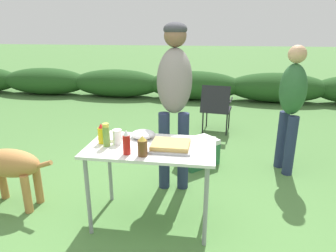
# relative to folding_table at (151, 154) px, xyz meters

# --- Properties ---
(ground_plane) EXTENTS (60.00, 60.00, 0.00)m
(ground_plane) POSITION_rel_folding_table_xyz_m (0.00, 0.00, -0.66)
(ground_plane) COLOR #4C7A3D
(shrub_hedge) EXTENTS (14.40, 0.90, 0.70)m
(shrub_hedge) POSITION_rel_folding_table_xyz_m (0.00, 5.09, -0.31)
(shrub_hedge) COLOR #234C1E
(shrub_hedge) RESTS_ON ground
(folding_table) EXTENTS (1.10, 0.64, 0.74)m
(folding_table) POSITION_rel_folding_table_xyz_m (0.00, 0.00, 0.00)
(folding_table) COLOR silver
(folding_table) RESTS_ON ground
(food_tray) EXTENTS (0.35, 0.30, 0.06)m
(food_tray) POSITION_rel_folding_table_xyz_m (0.18, -0.04, 0.10)
(food_tray) COLOR #9E9EA3
(food_tray) RESTS_ON folding_table
(plate_stack) EXTENTS (0.25, 0.25, 0.03)m
(plate_stack) POSITION_rel_folding_table_xyz_m (-0.40, 0.15, 0.09)
(plate_stack) COLOR white
(plate_stack) RESTS_ON folding_table
(mixing_bowl) EXTENTS (0.22, 0.22, 0.07)m
(mixing_bowl) POSITION_rel_folding_table_xyz_m (-0.12, 0.19, 0.11)
(mixing_bowl) COLOR silver
(mixing_bowl) RESTS_ON folding_table
(paper_cup_stack) EXTENTS (0.08, 0.08, 0.13)m
(paper_cup_stack) POSITION_rel_folding_table_xyz_m (-0.30, 0.00, 0.14)
(paper_cup_stack) COLOR white
(paper_cup_stack) RESTS_ON folding_table
(relish_jar) EXTENTS (0.06, 0.06, 0.20)m
(relish_jar) POSITION_rel_folding_table_xyz_m (-0.37, -0.06, 0.18)
(relish_jar) COLOR olive
(relish_jar) RESTS_ON folding_table
(mustard_bottle) EXTENTS (0.06, 0.06, 0.18)m
(mustard_bottle) POSITION_rel_folding_table_xyz_m (-0.44, -0.01, 0.16)
(mustard_bottle) COLOR yellow
(mustard_bottle) RESTS_ON folding_table
(beer_bottle) EXTENTS (0.08, 0.08, 0.17)m
(beer_bottle) POSITION_rel_folding_table_xyz_m (-0.02, -0.22, 0.16)
(beer_bottle) COLOR brown
(beer_bottle) RESTS_ON folding_table
(ketchup_bottle) EXTENTS (0.06, 0.06, 0.20)m
(ketchup_bottle) POSITION_rel_folding_table_xyz_m (-0.16, -0.20, 0.17)
(ketchup_bottle) COLOR red
(ketchup_bottle) RESTS_ON folding_table
(standing_person_in_navy_coat) EXTENTS (0.42, 0.55, 1.77)m
(standing_person_in_navy_coat) POSITION_rel_folding_table_xyz_m (0.10, 0.76, 0.46)
(standing_person_in_navy_coat) COLOR #232D4C
(standing_person_in_navy_coat) RESTS_ON ground
(standing_person_in_olive_jacket) EXTENTS (0.37, 0.44, 1.53)m
(standing_person_in_olive_jacket) POSITION_rel_folding_table_xyz_m (1.41, 1.26, 0.25)
(standing_person_in_olive_jacket) COLOR #232D4C
(standing_person_in_olive_jacket) RESTS_ON ground
(dog) EXTENTS (0.99, 0.30, 0.66)m
(dog) POSITION_rel_folding_table_xyz_m (-1.47, 0.04, -0.22)
(dog) COLOR #B27A42
(dog) RESTS_ON ground
(camp_chair_green_behind_table) EXTENTS (0.54, 0.65, 0.83)m
(camp_chair_green_behind_table) POSITION_rel_folding_table_xyz_m (0.56, 2.58, -0.20)
(camp_chair_green_behind_table) COLOR #232328
(camp_chair_green_behind_table) RESTS_ON ground
(cooler_box) EXTENTS (0.57, 0.56, 0.34)m
(cooler_box) POSITION_rel_folding_table_xyz_m (0.35, 1.27, -0.49)
(cooler_box) COLOR #286B3D
(cooler_box) RESTS_ON ground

